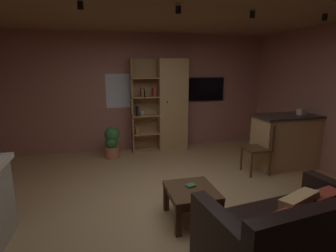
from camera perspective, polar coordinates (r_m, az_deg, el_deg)
The scene contains 17 objects.
floor at distance 3.81m, azimuth 1.55°, elevation -17.07°, with size 6.03×5.67×0.02m, color tan.
wall_back at distance 6.14m, azimuth -5.72°, elevation 7.24°, with size 6.15×0.06×2.63m, color #AD7060.
ceiling at distance 3.40m, azimuth 1.84°, elevation 25.51°, with size 6.03×5.67×0.02m, color #8E6B47.
window_pane_back at distance 6.06m, azimuth -9.64°, elevation 7.55°, with size 0.79×0.01×0.76m, color white.
bookshelf_cabinet at distance 6.02m, azimuth 0.07°, elevation 4.47°, with size 1.27×0.41×2.07m.
kitchen_bar_counter at distance 5.56m, azimuth 25.05°, elevation -2.87°, with size 1.44×0.65×1.01m.
tissue_box at distance 5.50m, azimuth 27.00°, elevation 2.73°, with size 0.12×0.12×0.11m, color #BFB299.
leather_couch at distance 2.93m, azimuth 25.32°, elevation -21.13°, with size 1.73×1.12×0.84m.
coffee_table at distance 3.38m, azimuth 5.13°, elevation -14.74°, with size 0.59×0.65×0.41m.
table_book_0 at distance 3.40m, azimuth 4.95°, elevation -12.77°, with size 0.11×0.09×0.03m, color #387247.
dining_chair at distance 4.98m, azimuth 19.47°, elevation -3.85°, with size 0.43×0.43×0.92m.
potted_floor_plant at distance 5.65m, azimuth -12.13°, elevation -3.43°, with size 0.32×0.31×0.67m.
wall_mounted_tv at distance 6.48m, azimuth 7.87°, elevation 7.92°, with size 0.99×0.06×0.56m.
track_light_spot_1 at distance 3.39m, azimuth -18.53°, elevation 23.59°, with size 0.07×0.07×0.09m, color black.
track_light_spot_2 at distance 3.47m, azimuth 2.25°, elevation 23.88°, with size 0.07×0.07×0.09m, color black.
track_light_spot_3 at distance 3.91m, azimuth 17.88°, elevation 22.05°, with size 0.07×0.07×0.09m, color black.
track_light_spot_4 at distance 4.50m, azimuth 30.91°, elevation 19.59°, with size 0.07×0.07×0.09m, color black.
Camera 1 is at (-0.91, -3.19, 1.87)m, focal length 28.04 mm.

